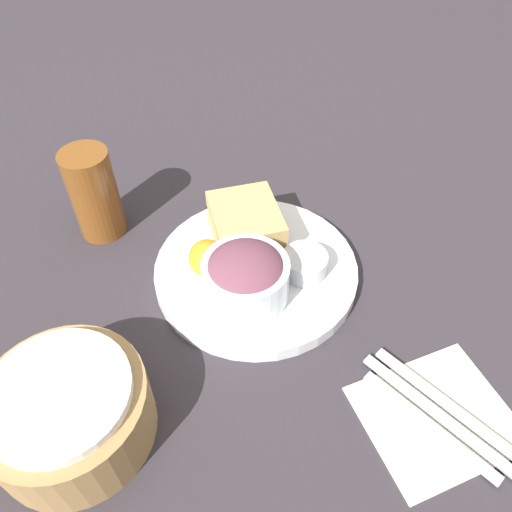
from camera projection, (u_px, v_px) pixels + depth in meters
The scene contains 12 objects.
ground_plane at pixel (256, 276), 0.70m from camera, with size 4.00×4.00×0.00m, color #2D282D.
plate at pixel (256, 271), 0.70m from camera, with size 0.28×0.28×0.02m, color silver.
sandwich at pixel (246, 225), 0.70m from camera, with size 0.12×0.10×0.06m.
salad_bowl at pixel (246, 276), 0.63m from camera, with size 0.11×0.11×0.07m.
dressing_cup at pixel (305, 264), 0.67m from camera, with size 0.06×0.06×0.03m, color #B7B7BC.
orange_wedge at pixel (207, 258), 0.66m from camera, with size 0.05×0.05×0.05m, color orange.
drink_glass at pixel (94, 194), 0.72m from camera, with size 0.07×0.07×0.14m, color brown.
bread_basket at pixel (68, 412), 0.52m from camera, with size 0.17×0.17×0.09m.
napkin at pixel (437, 416), 0.56m from camera, with size 0.14×0.16×0.00m, color beige.
fork at pixel (446, 403), 0.57m from camera, with size 0.19×0.01×0.01m, color #B2B2B7.
knife at pixel (438, 414), 0.56m from camera, with size 0.20×0.01×0.01m, color #B2B2B7.
spoon at pixel (429, 425), 0.55m from camera, with size 0.17×0.01×0.01m, color #B2B2B7.
Camera 1 is at (-0.43, 0.17, 0.53)m, focal length 35.00 mm.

